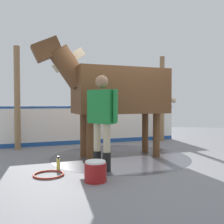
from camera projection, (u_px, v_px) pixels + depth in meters
name	position (u px, v px, depth m)	size (l,w,h in m)	color
ground_plane	(130.00, 160.00, 5.66)	(16.00, 16.00, 0.02)	gray
wet_patch	(120.00, 157.00, 5.96)	(3.20, 3.20, 0.00)	#4C4C54
barrier_wall	(94.00, 126.00, 7.97)	(2.74, 4.96, 1.16)	white
roof_post_near	(17.00, 98.00, 6.86)	(0.16, 0.16, 2.77)	olive
roof_post_far	(162.00, 99.00, 8.41)	(0.16, 0.16, 2.77)	olive
horse	(115.00, 91.00, 5.87)	(2.01, 3.14, 2.63)	brown
handler	(102.00, 115.00, 4.72)	(0.44, 0.63, 1.76)	black
wash_bucket	(95.00, 171.00, 4.06)	(0.35, 0.35, 0.33)	maroon
bottle_shampoo	(58.00, 163.00, 4.82)	(0.07, 0.07, 0.25)	#D8CC4C
bottle_spray	(104.00, 170.00, 4.31)	(0.06, 0.06, 0.27)	#4CA559
hose_coil	(49.00, 174.00, 4.41)	(0.53, 0.53, 0.03)	#B72D1E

